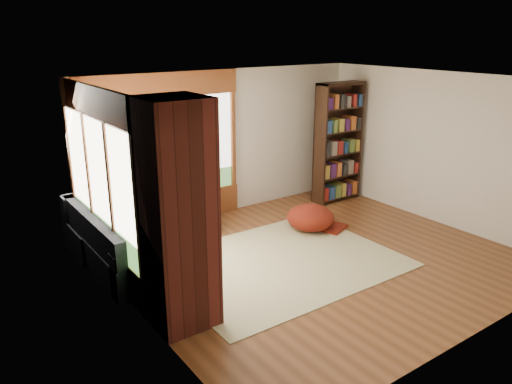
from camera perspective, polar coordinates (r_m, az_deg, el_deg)
floor at (r=7.56m, az=6.84°, el=-7.48°), size 5.50×5.50×0.00m
ceiling at (r=6.86m, az=7.66°, el=12.54°), size 5.50×5.50×0.00m
wall_back at (r=9.03m, az=-3.54°, el=5.61°), size 5.50×0.04×2.60m
wall_front at (r=5.62m, az=24.66°, el=-3.86°), size 5.50×0.04×2.60m
wall_left at (r=5.69m, az=-13.73°, el=-2.42°), size 0.04×5.00×2.60m
wall_right at (r=9.14m, az=20.13°, el=4.68°), size 0.04×5.00×2.60m
windows_back at (r=8.44m, az=-10.39°, el=4.81°), size 2.82×0.10×1.90m
windows_left at (r=6.76m, az=-17.38°, el=0.98°), size 0.10×2.62×1.90m
roller_blind at (r=7.45m, az=-19.51°, el=5.47°), size 0.03×0.72×0.90m
brick_chimney at (r=5.52m, az=-8.99°, el=-2.77°), size 0.70×0.70×2.60m
sectional_sofa at (r=7.79m, az=-12.52°, el=-4.54°), size 2.20×2.20×0.80m
area_rug at (r=7.37m, az=2.76°, el=-8.02°), size 3.35×2.57×0.01m
bookshelf at (r=9.83m, az=9.38°, el=5.57°), size 0.99×0.33×2.31m
pouf at (r=8.49m, az=6.23°, el=-2.84°), size 0.99×0.99×0.43m
dog_tan at (r=7.68m, az=-13.05°, el=-0.95°), size 1.08×0.94×0.53m
dog_brindle at (r=7.08m, az=-10.34°, el=-2.99°), size 0.45×0.73×0.40m
throw_pillows at (r=7.71m, az=-12.32°, el=-0.94°), size 1.98×1.68×0.45m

